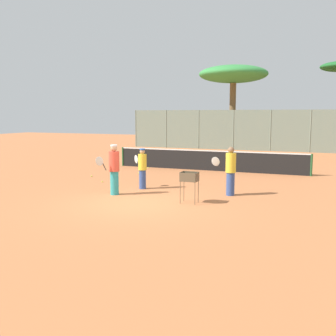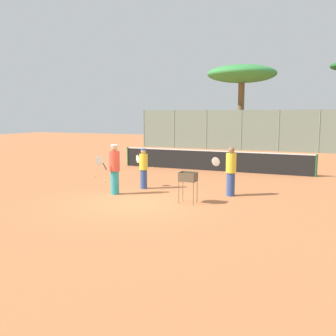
{
  "view_description": "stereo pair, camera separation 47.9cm",
  "coord_description": "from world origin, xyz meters",
  "px_view_note": "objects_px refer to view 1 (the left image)",
  "views": [
    {
      "loc": [
        5.68,
        -11.37,
        2.93
      ],
      "look_at": [
        0.41,
        1.69,
        1.0
      ],
      "focal_mm": 42.0,
      "sensor_mm": 36.0,
      "label": 1
    },
    {
      "loc": [
        6.12,
        -11.19,
        2.93
      ],
      "look_at": [
        0.41,
        1.69,
        1.0
      ],
      "focal_mm": 42.0,
      "sensor_mm": 36.0,
      "label": 2
    }
  ],
  "objects_px": {
    "player_red_cap": "(114,169)",
    "ball_cart": "(189,179)",
    "player_yellow_shirt": "(142,168)",
    "player_white_outfit": "(230,171)",
    "tennis_net": "(208,160)"
  },
  "relations": [
    {
      "from": "tennis_net",
      "to": "ball_cart",
      "type": "bearing_deg",
      "value": -78.54
    },
    {
      "from": "player_white_outfit",
      "to": "ball_cart",
      "type": "relative_size",
      "value": 1.71
    },
    {
      "from": "player_red_cap",
      "to": "ball_cart",
      "type": "relative_size",
      "value": 1.77
    },
    {
      "from": "player_white_outfit",
      "to": "player_red_cap",
      "type": "relative_size",
      "value": 0.97
    },
    {
      "from": "player_red_cap",
      "to": "player_yellow_shirt",
      "type": "height_order",
      "value": "player_red_cap"
    },
    {
      "from": "tennis_net",
      "to": "player_white_outfit",
      "type": "distance_m",
      "value": 6.4
    },
    {
      "from": "tennis_net",
      "to": "ball_cart",
      "type": "distance_m",
      "value": 7.78
    },
    {
      "from": "player_white_outfit",
      "to": "player_red_cap",
      "type": "bearing_deg",
      "value": 2.34
    },
    {
      "from": "player_white_outfit",
      "to": "ball_cart",
      "type": "distance_m",
      "value": 2.0
    },
    {
      "from": "player_red_cap",
      "to": "ball_cart",
      "type": "height_order",
      "value": "player_red_cap"
    },
    {
      "from": "tennis_net",
      "to": "player_white_outfit",
      "type": "height_order",
      "value": "player_white_outfit"
    },
    {
      "from": "ball_cart",
      "to": "player_yellow_shirt",
      "type": "bearing_deg",
      "value": 145.91
    },
    {
      "from": "player_red_cap",
      "to": "player_yellow_shirt",
      "type": "xyz_separation_m",
      "value": [
        0.45,
        1.44,
        -0.12
      ]
    },
    {
      "from": "player_yellow_shirt",
      "to": "ball_cart",
      "type": "height_order",
      "value": "player_yellow_shirt"
    },
    {
      "from": "tennis_net",
      "to": "player_yellow_shirt",
      "type": "bearing_deg",
      "value": -99.68
    }
  ]
}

